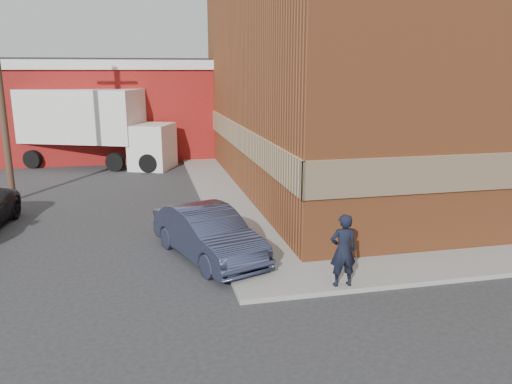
{
  "coord_description": "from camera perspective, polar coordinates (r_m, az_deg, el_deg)",
  "views": [
    {
      "loc": [
        -2.34,
        -11.58,
        4.98
      ],
      "look_at": [
        0.75,
        2.15,
        1.53
      ],
      "focal_mm": 35.0,
      "sensor_mm": 36.0,
      "label": 1
    }
  ],
  "objects": [
    {
      "name": "box_truck",
      "position": [
        27.52,
        -17.96,
        7.56
      ],
      "size": [
        8.44,
        5.37,
        4.02
      ],
      "rotation": [
        0.0,
        0.0,
        -0.4
      ],
      "color": "silver",
      "rests_on": "ground"
    },
    {
      "name": "sedan",
      "position": [
        13.52,
        -5.5,
        -4.77
      ],
      "size": [
        2.86,
        4.49,
        1.4
      ],
      "primitive_type": "imported",
      "rotation": [
        0.0,
        0.0,
        0.35
      ],
      "color": "#313751",
      "rests_on": "ground"
    },
    {
      "name": "sidewalk_west",
      "position": [
        21.37,
        -4.43,
        0.41
      ],
      "size": [
        1.8,
        18.0,
        0.12
      ],
      "primitive_type": "cube",
      "color": "gray",
      "rests_on": "ground"
    },
    {
      "name": "brick_building",
      "position": [
        23.26,
        15.46,
        12.55
      ],
      "size": [
        14.25,
        18.25,
        9.36
      ],
      "color": "brown",
      "rests_on": "ground"
    },
    {
      "name": "ground",
      "position": [
        12.83,
        -1.17,
        -9.09
      ],
      "size": [
        90.0,
        90.0,
        0.0
      ],
      "primitive_type": "plane",
      "color": "#28282B",
      "rests_on": "ground"
    },
    {
      "name": "man",
      "position": [
        11.63,
        9.92,
        -6.58
      ],
      "size": [
        0.64,
        0.43,
        1.72
      ],
      "primitive_type": "imported",
      "rotation": [
        0.0,
        0.0,
        3.12
      ],
      "color": "black",
      "rests_on": "sidewalk_south"
    },
    {
      "name": "warehouse",
      "position": [
        31.87,
        -19.5,
        9.09
      ],
      "size": [
        16.3,
        8.3,
        5.6
      ],
      "color": "maroon",
      "rests_on": "ground"
    }
  ]
}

